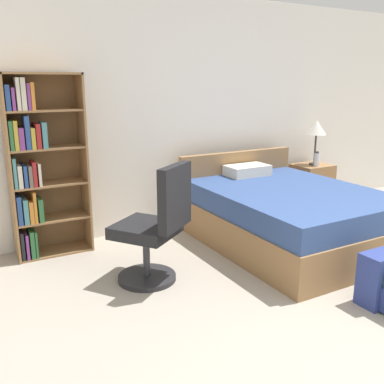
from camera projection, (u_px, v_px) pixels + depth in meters
The scene contains 8 objects.
wall_back at pixel (180, 114), 4.89m from camera, with size 9.00×0.06×2.60m.
bookshelf at pixel (38, 165), 4.03m from camera, with size 0.71×0.32×1.74m.
bed at pixel (285, 215), 4.48m from camera, with size 1.54×1.99×0.85m.
office_chair at pixel (156, 229), 3.54m from camera, with size 0.70×0.72×1.03m.
nightstand at pixel (311, 187), 5.71m from camera, with size 0.47×0.43×0.60m.
table_lamp at pixel (317, 129), 5.53m from camera, with size 0.25×0.25×0.58m.
water_bottle at pixel (317, 159), 5.51m from camera, with size 0.07×0.07×0.19m.
backpack_blue at pixel (380, 281), 3.24m from camera, with size 0.28×0.27×0.41m.
Camera 1 is at (-2.29, -1.17, 1.67)m, focal length 40.00 mm.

